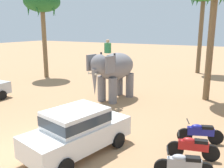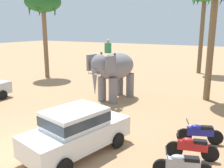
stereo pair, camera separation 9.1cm
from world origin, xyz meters
TOP-DOWN VIEW (x-y plane):
  - ground_plane at (0.00, 0.00)m, footprint 120.00×120.00m
  - car_sedan_foreground at (1.37, 0.40)m, footprint 2.57×4.38m
  - elephant_with_mahout at (-0.79, 7.12)m, footprint 2.09×3.98m
  - motorcycle_fourth_in_row at (5.17, 0.66)m, footprint 1.73×0.79m
  - motorcycle_far_in_row at (5.18, 1.99)m, footprint 1.76×0.68m
  - motorcycle_end_of_row at (5.19, 3.38)m, footprint 1.72×0.81m
  - palm_tree_behind_elephant at (-9.89, 10.52)m, footprint 3.20×3.20m

SIDE VIEW (x-z plane):
  - ground_plane at x=0.00m, z-range 0.00..0.00m
  - motorcycle_fourth_in_row at x=5.17m, z-range -0.01..0.93m
  - motorcycle_far_in_row at x=5.18m, z-range -0.01..0.93m
  - motorcycle_end_of_row at x=5.19m, z-range -0.01..0.93m
  - car_sedan_foreground at x=1.37m, z-range 0.08..1.78m
  - elephant_with_mahout at x=-0.79m, z-range 0.05..3.93m
  - palm_tree_behind_elephant at x=-9.89m, z-range 2.74..10.43m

